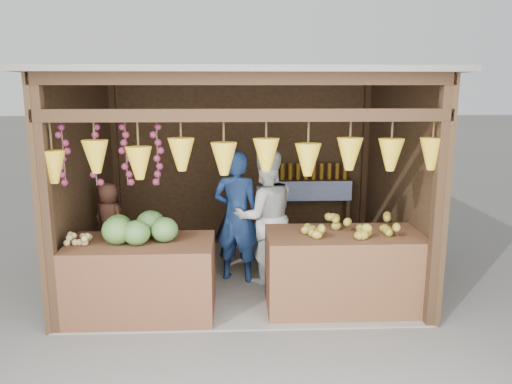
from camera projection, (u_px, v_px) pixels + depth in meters
ground at (244, 277)px, 6.59m from camera, size 80.00×80.00×0.00m
stall_structure at (240, 153)px, 6.21m from camera, size 4.30×3.30×2.66m
back_shelf at (310, 192)px, 7.71m from camera, size 1.25×0.32×1.32m
counter_left at (142, 279)px, 5.42m from camera, size 1.55×0.85×0.84m
counter_right at (343, 271)px, 5.61m from camera, size 1.72×0.85×0.88m
stool at (112, 268)px, 6.50m from camera, size 0.34×0.34×0.32m
man_standing at (237, 217)px, 6.32m from camera, size 0.72×0.59×1.71m
woman_standing at (265, 217)px, 6.31m from camera, size 0.95×0.82×1.71m
vendor_seated at (109, 220)px, 6.37m from camera, size 0.56×0.51×0.97m
melon_pile at (134, 226)px, 5.33m from camera, size 1.00×0.50×0.32m
tanfruit_pile at (81, 237)px, 5.29m from camera, size 0.34×0.40×0.13m
mango_pile at (347, 223)px, 5.53m from camera, size 1.40×0.64×0.22m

